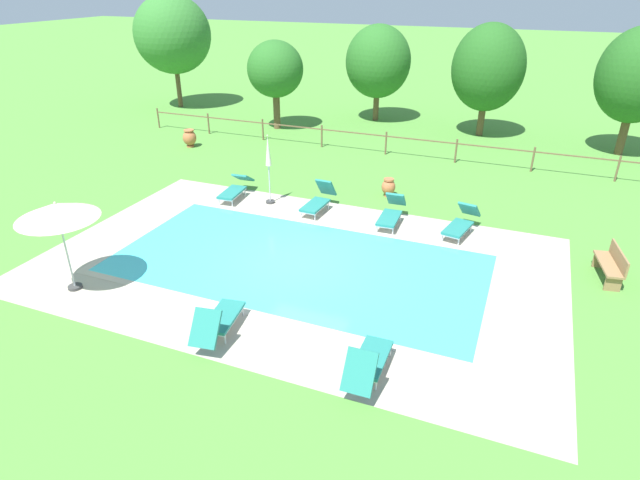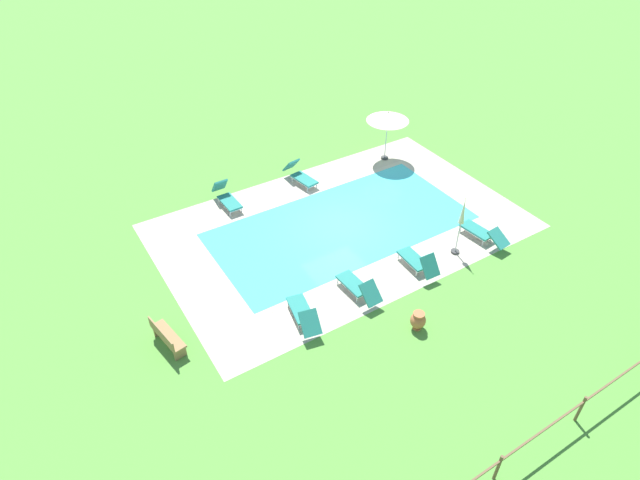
{
  "view_description": "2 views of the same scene",
  "coord_description": "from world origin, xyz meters",
  "px_view_note": "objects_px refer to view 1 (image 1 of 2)",
  "views": [
    {
      "loc": [
        5.53,
        -11.89,
        7.31
      ],
      "look_at": [
        0.49,
        0.5,
        0.6
      ],
      "focal_mm": 29.6,
      "sensor_mm": 36.0,
      "label": 1
    },
    {
      "loc": [
        10.01,
        14.36,
        13.12
      ],
      "look_at": [
        1.94,
        1.48,
        1.08
      ],
      "focal_mm": 30.2,
      "sensor_mm": 36.0,
      "label": 2
    }
  ],
  "objects_px": {
    "sun_lounger_north_near_steps": "(235,188)",
    "terracotta_urn_near_fence": "(388,187)",
    "sun_lounger_north_end": "(318,200)",
    "sun_lounger_south_mid": "(461,223)",
    "tree_centre": "(173,34)",
    "sun_lounger_north_far": "(391,213)",
    "tree_west_mid": "(378,62)",
    "tree_far_east": "(275,70)",
    "sun_lounger_north_mid": "(218,320)",
    "tree_far_west": "(638,76)",
    "sun_lounger_south_near_corner": "(368,362)",
    "wooden_bench_lawn_side": "(612,264)",
    "terracotta_urn_by_tree": "(190,138)",
    "tree_east_mid": "(488,68)",
    "patio_umbrella_closed_row_west": "(268,160)",
    "patio_umbrella_open_foreground": "(57,211)"
  },
  "relations": [
    {
      "from": "terracotta_urn_near_fence",
      "to": "sun_lounger_north_near_steps",
      "type": "bearing_deg",
      "value": -156.6
    },
    {
      "from": "sun_lounger_south_near_corner",
      "to": "terracotta_urn_near_fence",
      "type": "bearing_deg",
      "value": 103.2
    },
    {
      "from": "sun_lounger_north_end",
      "to": "sun_lounger_south_mid",
      "type": "xyz_separation_m",
      "value": [
        4.85,
        0.0,
        -0.01
      ]
    },
    {
      "from": "sun_lounger_north_far",
      "to": "sun_lounger_north_end",
      "type": "height_order",
      "value": "sun_lounger_north_end"
    },
    {
      "from": "terracotta_urn_near_fence",
      "to": "terracotta_urn_by_tree",
      "type": "bearing_deg",
      "value": 166.13
    },
    {
      "from": "terracotta_urn_near_fence",
      "to": "sun_lounger_south_mid",
      "type": "bearing_deg",
      "value": -36.82
    },
    {
      "from": "sun_lounger_north_end",
      "to": "sun_lounger_north_mid",
      "type": "bearing_deg",
      "value": -85.32
    },
    {
      "from": "tree_far_west",
      "to": "tree_east_mid",
      "type": "distance_m",
      "value": 6.4
    },
    {
      "from": "tree_far_west",
      "to": "tree_centre",
      "type": "bearing_deg",
      "value": 178.39
    },
    {
      "from": "sun_lounger_north_mid",
      "to": "sun_lounger_north_near_steps",
      "type": "bearing_deg",
      "value": 117.75
    },
    {
      "from": "sun_lounger_south_near_corner",
      "to": "tree_west_mid",
      "type": "distance_m",
      "value": 21.75
    },
    {
      "from": "tree_east_mid",
      "to": "terracotta_urn_near_fence",
      "type": "bearing_deg",
      "value": -101.73
    },
    {
      "from": "terracotta_urn_near_fence",
      "to": "terracotta_urn_by_tree",
      "type": "relative_size",
      "value": 0.83
    },
    {
      "from": "sun_lounger_south_near_corner",
      "to": "patio_umbrella_open_foreground",
      "type": "height_order",
      "value": "patio_umbrella_open_foreground"
    },
    {
      "from": "sun_lounger_north_end",
      "to": "tree_far_east",
      "type": "height_order",
      "value": "tree_far_east"
    },
    {
      "from": "sun_lounger_north_end",
      "to": "tree_far_west",
      "type": "height_order",
      "value": "tree_far_west"
    },
    {
      "from": "patio_umbrella_closed_row_west",
      "to": "terracotta_urn_near_fence",
      "type": "bearing_deg",
      "value": 30.54
    },
    {
      "from": "sun_lounger_north_mid",
      "to": "sun_lounger_south_near_corner",
      "type": "distance_m",
      "value": 3.56
    },
    {
      "from": "sun_lounger_south_mid",
      "to": "tree_far_west",
      "type": "height_order",
      "value": "tree_far_west"
    },
    {
      "from": "sun_lounger_south_near_corner",
      "to": "sun_lounger_south_mid",
      "type": "bearing_deg",
      "value": 84.77
    },
    {
      "from": "tree_centre",
      "to": "tree_far_west",
      "type": "bearing_deg",
      "value": -1.61
    },
    {
      "from": "sun_lounger_south_mid",
      "to": "tree_centre",
      "type": "distance_m",
      "value": 22.79
    },
    {
      "from": "terracotta_urn_near_fence",
      "to": "terracotta_urn_by_tree",
      "type": "height_order",
      "value": "terracotta_urn_by_tree"
    },
    {
      "from": "terracotta_urn_near_fence",
      "to": "tree_centre",
      "type": "relative_size",
      "value": 0.11
    },
    {
      "from": "tree_centre",
      "to": "tree_west_mid",
      "type": "bearing_deg",
      "value": 5.98
    },
    {
      "from": "patio_umbrella_open_foreground",
      "to": "wooden_bench_lawn_side",
      "type": "bearing_deg",
      "value": 24.1
    },
    {
      "from": "sun_lounger_north_end",
      "to": "patio_umbrella_closed_row_west",
      "type": "height_order",
      "value": "patio_umbrella_closed_row_west"
    },
    {
      "from": "sun_lounger_south_near_corner",
      "to": "tree_far_west",
      "type": "xyz_separation_m",
      "value": [
        6.11,
        18.73,
        3.09
      ]
    },
    {
      "from": "sun_lounger_south_near_corner",
      "to": "sun_lounger_north_far",
      "type": "bearing_deg",
      "value": 101.81
    },
    {
      "from": "sun_lounger_south_mid",
      "to": "wooden_bench_lawn_side",
      "type": "distance_m",
      "value": 4.34
    },
    {
      "from": "sun_lounger_north_near_steps",
      "to": "patio_umbrella_open_foreground",
      "type": "height_order",
      "value": "patio_umbrella_open_foreground"
    },
    {
      "from": "wooden_bench_lawn_side",
      "to": "sun_lounger_south_near_corner",
      "type": "bearing_deg",
      "value": -127.95
    },
    {
      "from": "terracotta_urn_near_fence",
      "to": "tree_east_mid",
      "type": "relative_size",
      "value": 0.13
    },
    {
      "from": "sun_lounger_south_near_corner",
      "to": "sun_lounger_south_mid",
      "type": "height_order",
      "value": "sun_lounger_south_near_corner"
    },
    {
      "from": "wooden_bench_lawn_side",
      "to": "tree_west_mid",
      "type": "relative_size",
      "value": 0.3
    },
    {
      "from": "tree_west_mid",
      "to": "tree_far_east",
      "type": "xyz_separation_m",
      "value": [
        -4.35,
        -3.74,
        -0.13
      ]
    },
    {
      "from": "sun_lounger_north_end",
      "to": "sun_lounger_north_near_steps",
      "type": "bearing_deg",
      "value": -179.87
    },
    {
      "from": "sun_lounger_north_far",
      "to": "tree_far_east",
      "type": "distance_m",
      "value": 13.29
    },
    {
      "from": "terracotta_urn_near_fence",
      "to": "tree_centre",
      "type": "height_order",
      "value": "tree_centre"
    },
    {
      "from": "sun_lounger_north_end",
      "to": "patio_umbrella_open_foreground",
      "type": "distance_m",
      "value": 8.34
    },
    {
      "from": "sun_lounger_south_mid",
      "to": "patio_umbrella_open_foreground",
      "type": "xyz_separation_m",
      "value": [
        -8.81,
        -7.12,
        1.81
      ]
    },
    {
      "from": "terracotta_urn_near_fence",
      "to": "tree_centre",
      "type": "distance_m",
      "value": 19.15
    },
    {
      "from": "tree_far_west",
      "to": "tree_centre",
      "type": "height_order",
      "value": "tree_centre"
    },
    {
      "from": "wooden_bench_lawn_side",
      "to": "terracotta_urn_near_fence",
      "type": "relative_size",
      "value": 2.26
    },
    {
      "from": "sun_lounger_south_mid",
      "to": "sun_lounger_south_near_corner",
      "type": "bearing_deg",
      "value": -95.23
    },
    {
      "from": "sun_lounger_north_mid",
      "to": "tree_centre",
      "type": "distance_m",
      "value": 24.63
    },
    {
      "from": "sun_lounger_north_near_steps",
      "to": "terracotta_urn_near_fence",
      "type": "distance_m",
      "value": 5.62
    },
    {
      "from": "terracotta_urn_near_fence",
      "to": "tree_far_east",
      "type": "bearing_deg",
      "value": 138.36
    },
    {
      "from": "sun_lounger_north_far",
      "to": "sun_lounger_south_near_corner",
      "type": "xyz_separation_m",
      "value": [
        1.55,
        -7.44,
        0.01
      ]
    },
    {
      "from": "sun_lounger_south_mid",
      "to": "tree_west_mid",
      "type": "distance_m",
      "value": 15.09
    }
  ]
}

